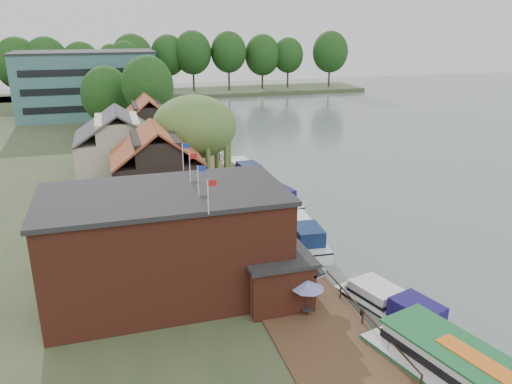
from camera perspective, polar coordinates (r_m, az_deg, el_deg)
ground at (r=40.66m, az=13.22°, el=-8.48°), size 260.00×260.00×0.00m
land_bank at (r=69.25m, az=-25.32°, el=2.09°), size 50.00×140.00×1.00m
quay_deck at (r=45.80m, az=-1.68°, el=-3.32°), size 6.00×50.00×0.10m
quay_rail at (r=46.79m, az=1.35°, el=-2.23°), size 0.20×49.00×1.00m
pub at (r=33.32m, az=-6.80°, el=-5.52°), size 20.00×11.00×7.30m
hotel_block at (r=101.66m, az=-18.73°, el=11.58°), size 25.40×12.40×12.30m
cottage_a at (r=47.01m, az=-11.29°, el=2.33°), size 8.60×7.60×8.50m
cottage_b at (r=56.53m, az=-15.38°, el=4.80°), size 9.60×8.60×8.50m
cottage_c at (r=65.50m, az=-12.16°, el=6.92°), size 7.60×7.60×8.50m
willow at (r=52.12m, az=-7.00°, el=5.27°), size 8.60×8.60×10.43m
umbrella_0 at (r=31.46m, az=5.91°, el=-11.92°), size 2.04×2.04×2.38m
umbrella_1 at (r=33.39m, az=6.22°, el=-9.98°), size 2.17×2.17×2.38m
umbrella_2 at (r=34.81m, az=3.08°, el=-8.62°), size 2.28×2.28×2.38m
umbrella_3 at (r=38.86m, az=3.13°, el=-5.55°), size 2.11×2.11×2.38m
umbrella_4 at (r=41.69m, az=0.21°, el=-3.77°), size 2.19×2.19×2.38m
umbrella_5 at (r=44.49m, az=-0.82°, el=-2.28°), size 2.19×2.19×2.38m
cruiser_0 at (r=33.77m, az=15.41°, el=-12.46°), size 5.70×10.11×2.32m
cruiser_1 at (r=43.29m, az=5.13°, el=-4.53°), size 3.97×10.13×2.40m
cruiser_2 at (r=51.92m, az=1.30°, el=-0.29°), size 5.81×11.15×2.61m
cruiser_3 at (r=61.04m, az=-1.45°, el=2.60°), size 4.12×10.44×2.49m
swan at (r=30.39m, az=16.63°, el=-18.63°), size 0.44×0.44×0.44m
bank_tree_0 at (r=75.32m, az=-12.14°, el=10.15°), size 7.39×7.39×12.91m
bank_tree_1 at (r=81.51m, az=-16.67°, el=9.78°), size 7.62×7.62×11.12m
bank_tree_2 at (r=90.82m, az=-12.76°, el=11.13°), size 7.17×7.17×11.65m
bank_tree_3 at (r=108.70m, az=-14.37°, el=12.13°), size 6.61×6.61×11.34m
bank_tree_4 at (r=118.33m, az=-14.65°, el=13.14°), size 6.84×6.84×13.49m
bank_tree_5 at (r=127.32m, az=-16.09°, el=13.16°), size 6.00×6.00×12.54m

